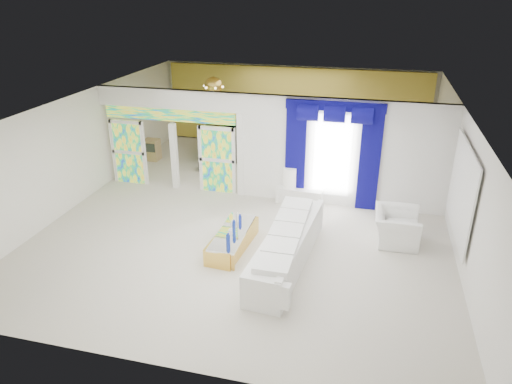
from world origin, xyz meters
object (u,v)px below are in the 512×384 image
(white_sofa, at_px, (287,248))
(coffee_table, at_px, (233,240))
(console_table, at_px, (300,196))
(armchair, at_px, (396,227))
(grand_piano, at_px, (227,141))

(white_sofa, height_order, coffee_table, white_sofa)
(console_table, xyz_separation_m, armchair, (2.60, -1.61, 0.17))
(armchair, relative_size, grand_piano, 0.59)
(coffee_table, distance_m, console_table, 3.10)
(console_table, relative_size, armchair, 1.10)
(white_sofa, xyz_separation_m, grand_piano, (-3.49, 6.67, 0.15))
(console_table, bearing_deg, armchair, -31.83)
(console_table, bearing_deg, coffee_table, -110.89)
(coffee_table, distance_m, grand_piano, 6.73)
(coffee_table, height_order, console_table, console_table)
(coffee_table, height_order, armchair, armchair)
(coffee_table, height_order, grand_piano, grand_piano)
(console_table, xyz_separation_m, grand_piano, (-3.25, 3.48, 0.29))
(white_sofa, relative_size, grand_piano, 1.88)
(white_sofa, height_order, console_table, white_sofa)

